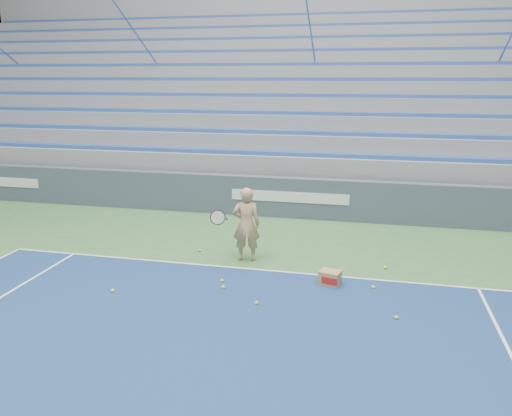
{
  "coord_description": "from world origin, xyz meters",
  "views": [
    {
      "loc": [
        2.03,
        2.79,
        3.76
      ],
      "look_at": [
        -0.16,
        12.38,
        1.15
      ],
      "focal_mm": 35.0,
      "sensor_mm": 36.0,
      "label": 1
    }
  ],
  "objects": [
    {
      "name": "ball_box",
      "position": [
        1.46,
        11.47,
        0.14
      ],
      "size": [
        0.43,
        0.38,
        0.28
      ],
      "color": "#A17D4E",
      "rests_on": "ground"
    },
    {
      "name": "bleachers",
      "position": [
        0.0,
        21.6,
        2.36
      ],
      "size": [
        31.0,
        9.15,
        7.3
      ],
      "color": "gray",
      "rests_on": "ground"
    },
    {
      "name": "tennis_ball_6",
      "position": [
        2.25,
        11.47,
        0.03
      ],
      "size": [
        0.07,
        0.07,
        0.07
      ],
      "primitive_type": "sphere",
      "color": "#D2EE30",
      "rests_on": "ground"
    },
    {
      "name": "tennis_ball_5",
      "position": [
        0.31,
        10.36,
        0.03
      ],
      "size": [
        0.07,
        0.07,
        0.07
      ],
      "primitive_type": "sphere",
      "color": "#D2EE30",
      "rests_on": "ground"
    },
    {
      "name": "tennis_player",
      "position": [
        -0.37,
        12.39,
        0.79
      ],
      "size": [
        0.92,
        0.86,
        1.56
      ],
      "color": "tan",
      "rests_on": "ground"
    },
    {
      "name": "sponsor_barrier",
      "position": [
        0.0,
        15.88,
        0.55
      ],
      "size": [
        30.0,
        0.32,
        1.1
      ],
      "color": "#3C4A5B",
      "rests_on": "ground"
    },
    {
      "name": "tennis_ball_4",
      "position": [
        -1.5,
        12.66,
        0.03
      ],
      "size": [
        0.07,
        0.07,
        0.07
      ],
      "primitive_type": "sphere",
      "color": "#D2EE30",
      "rests_on": "ground"
    },
    {
      "name": "tennis_ball_1",
      "position": [
        -2.31,
        10.27,
        0.03
      ],
      "size": [
        0.07,
        0.07,
        0.07
      ],
      "primitive_type": "sphere",
      "color": "#D2EE30",
      "rests_on": "ground"
    },
    {
      "name": "tennis_ball_3",
      "position": [
        2.6,
        10.34,
        0.03
      ],
      "size": [
        0.07,
        0.07,
        0.07
      ],
      "primitive_type": "sphere",
      "color": "#D2EE30",
      "rests_on": "ground"
    },
    {
      "name": "tennis_ball_2",
      "position": [
        2.48,
        12.52,
        0.03
      ],
      "size": [
        0.07,
        0.07,
        0.07
      ],
      "primitive_type": "sphere",
      "color": "#D2EE30",
      "rests_on": "ground"
    },
    {
      "name": "tennis_ball_7",
      "position": [
        -0.42,
        10.86,
        0.03
      ],
      "size": [
        0.07,
        0.07,
        0.07
      ],
      "primitive_type": "sphere",
      "color": "#D2EE30",
      "rests_on": "ground"
    },
    {
      "name": "tennis_ball_0",
      "position": [
        -0.53,
        11.14,
        0.03
      ],
      "size": [
        0.07,
        0.07,
        0.07
      ],
      "primitive_type": "sphere",
      "color": "#D2EE30",
      "rests_on": "ground"
    }
  ]
}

